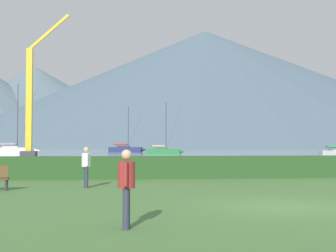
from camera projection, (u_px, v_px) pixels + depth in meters
name	position (u px, v px, depth m)	size (l,w,h in m)	color
ground_plane	(283.00, 207.00, 12.96)	(1000.00, 1000.00, 0.00)	#477038
harbor_water	(137.00, 149.00, 149.23)	(320.00, 246.00, 0.00)	#8C9EA3
hedge_line	(210.00, 167.00, 23.93)	(80.00, 1.20, 1.13)	#284C23
sailboat_slip_0	(126.00, 149.00, 97.48)	(8.14, 3.49, 9.62)	navy
sailboat_slip_2	(164.00, 151.00, 78.22)	(6.69, 2.74, 8.85)	#236B38
sailboat_slip_4	(14.00, 150.00, 80.40)	(8.38, 3.28, 12.31)	white
person_seated_viewer	(126.00, 182.00, 9.61)	(0.36, 0.57, 1.65)	#2D3347
person_standing_walker	(86.00, 164.00, 18.57)	(0.36, 0.56, 1.65)	#2D3347
dock_crane	(31.00, 108.00, 62.65)	(6.29, 2.00, 19.73)	#333338
distant_hill_west_ridge	(35.00, 106.00, 383.02)	(232.95, 232.95, 66.06)	slate
distant_hill_central_peak	(205.00, 89.00, 326.91)	(354.58, 354.58, 82.15)	#4C6070
distant_hill_east_ridge	(115.00, 121.00, 412.51)	(341.96, 341.96, 43.74)	slate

